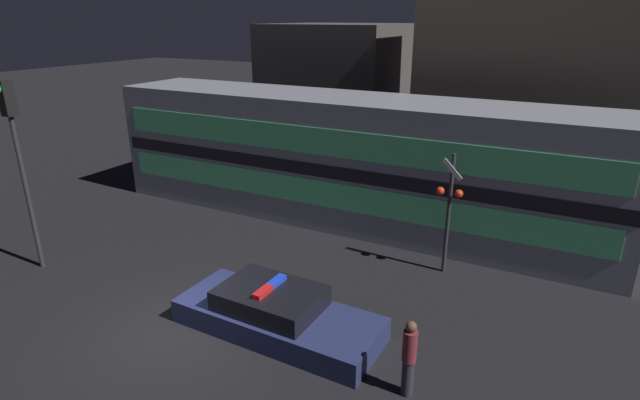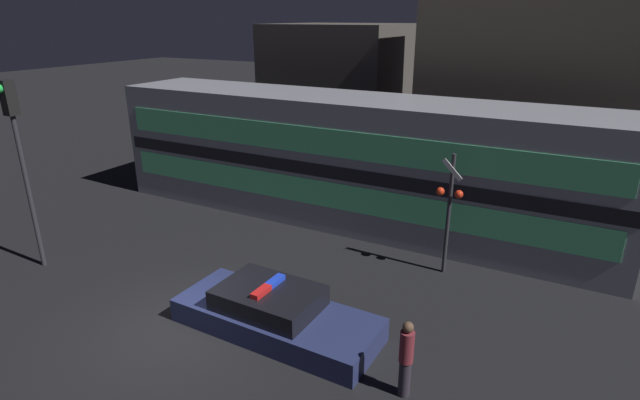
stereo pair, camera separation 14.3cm
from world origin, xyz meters
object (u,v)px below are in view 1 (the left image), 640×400
Objects in this scene: train at (348,160)px; traffic_light_corner at (16,142)px; police_car at (276,314)px; pedestrian at (409,358)px; crossing_signal_near at (449,205)px.

train is 9.85m from traffic_light_corner.
traffic_light_corner reaches higher than police_car.
pedestrian reaches higher than police_car.
police_car is 5.51m from crossing_signal_near.
train is 9.04m from pedestrian.
pedestrian is at bearing -82.85° from crossing_signal_near.
pedestrian is at bearing -9.07° from police_car.
pedestrian is at bearing -0.48° from traffic_light_corner.
crossing_signal_near reaches higher than pedestrian.
train is at bearing 149.52° from crossing_signal_near.
traffic_light_corner reaches higher than pedestrian.
train is 10.88× the size of pedestrian.
police_car is at bearing -78.36° from train.
train is 3.33× the size of traffic_light_corner.
traffic_light_corner is at bearing 179.52° from pedestrian.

